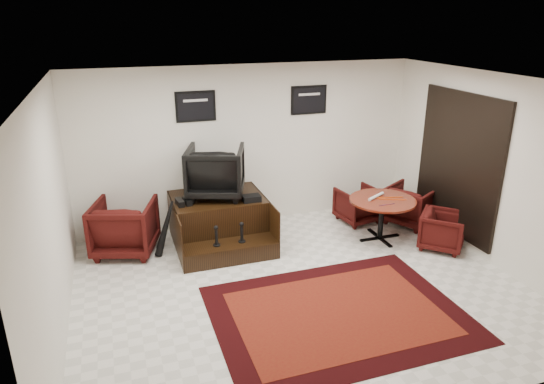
{
  "coord_description": "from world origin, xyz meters",
  "views": [
    {
      "loc": [
        -2.24,
        -5.4,
        3.56
      ],
      "look_at": [
        -0.12,
        0.9,
        1.12
      ],
      "focal_mm": 32.0,
      "sensor_mm": 36.0,
      "label": 1
    }
  ],
  "objects_px": {
    "table_chair_window": "(410,203)",
    "shine_podium": "(219,222)",
    "meeting_table": "(382,204)",
    "shine_chair": "(215,169)",
    "armchair_side": "(124,225)",
    "table_chair_back": "(358,203)",
    "table_chair_corner": "(443,229)"
  },
  "relations": [
    {
      "from": "table_chair_window",
      "to": "shine_podium",
      "type": "bearing_deg",
      "value": 53.93
    },
    {
      "from": "shine_podium",
      "to": "meeting_table",
      "type": "xyz_separation_m",
      "value": [
        2.58,
        -0.74,
        0.27
      ]
    },
    {
      "from": "shine_chair",
      "to": "table_chair_window",
      "type": "relative_size",
      "value": 1.18
    },
    {
      "from": "shine_podium",
      "to": "meeting_table",
      "type": "distance_m",
      "value": 2.7
    },
    {
      "from": "shine_podium",
      "to": "shine_chair",
      "type": "bearing_deg",
      "value": 90.0
    },
    {
      "from": "shine_chair",
      "to": "meeting_table",
      "type": "height_order",
      "value": "shine_chair"
    },
    {
      "from": "shine_podium",
      "to": "armchair_side",
      "type": "bearing_deg",
      "value": 175.03
    },
    {
      "from": "table_chair_back",
      "to": "table_chair_corner",
      "type": "relative_size",
      "value": 1.03
    },
    {
      "from": "shine_chair",
      "to": "table_chair_corner",
      "type": "distance_m",
      "value": 3.77
    },
    {
      "from": "shine_chair",
      "to": "meeting_table",
      "type": "relative_size",
      "value": 0.84
    },
    {
      "from": "table_chair_window",
      "to": "shine_chair",
      "type": "bearing_deg",
      "value": 51.43
    },
    {
      "from": "shine_chair",
      "to": "shine_podium",
      "type": "bearing_deg",
      "value": 109.18
    },
    {
      "from": "meeting_table",
      "to": "table_chair_window",
      "type": "height_order",
      "value": "table_chair_window"
    },
    {
      "from": "table_chair_corner",
      "to": "shine_podium",
      "type": "bearing_deg",
      "value": 111.79
    },
    {
      "from": "armchair_side",
      "to": "shine_podium",
      "type": "bearing_deg",
      "value": -167.05
    },
    {
      "from": "shine_podium",
      "to": "table_chair_back",
      "type": "bearing_deg",
      "value": 1.09
    },
    {
      "from": "table_chair_corner",
      "to": "meeting_table",
      "type": "bearing_deg",
      "value": 94.98
    },
    {
      "from": "table_chair_back",
      "to": "table_chair_window",
      "type": "height_order",
      "value": "table_chair_window"
    },
    {
      "from": "table_chair_back",
      "to": "table_chair_window",
      "type": "bearing_deg",
      "value": 146.17
    },
    {
      "from": "table_chair_window",
      "to": "meeting_table",
      "type": "bearing_deg",
      "value": 85.38
    },
    {
      "from": "shine_chair",
      "to": "table_chair_back",
      "type": "xyz_separation_m",
      "value": [
        2.58,
        -0.1,
        -0.88
      ]
    },
    {
      "from": "table_chair_back",
      "to": "shine_chair",
      "type": "bearing_deg",
      "value": -10.99
    },
    {
      "from": "shine_podium",
      "to": "table_chair_back",
      "type": "distance_m",
      "value": 2.58
    },
    {
      "from": "shine_chair",
      "to": "table_chair_window",
      "type": "distance_m",
      "value": 3.55
    },
    {
      "from": "meeting_table",
      "to": "table_chair_corner",
      "type": "relative_size",
      "value": 1.62
    },
    {
      "from": "shine_podium",
      "to": "table_chair_corner",
      "type": "bearing_deg",
      "value": -22.12
    },
    {
      "from": "shine_chair",
      "to": "table_chair_back",
      "type": "relative_size",
      "value": 1.32
    },
    {
      "from": "armchair_side",
      "to": "shine_chair",
      "type": "bearing_deg",
      "value": -161.25
    },
    {
      "from": "meeting_table",
      "to": "table_chair_window",
      "type": "bearing_deg",
      "value": 25.71
    },
    {
      "from": "meeting_table",
      "to": "table_chair_corner",
      "type": "height_order",
      "value": "meeting_table"
    },
    {
      "from": "table_chair_back",
      "to": "table_chair_window",
      "type": "relative_size",
      "value": 0.89
    },
    {
      "from": "armchair_side",
      "to": "table_chair_window",
      "type": "xyz_separation_m",
      "value": [
        4.9,
        -0.47,
        -0.08
      ]
    }
  ]
}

